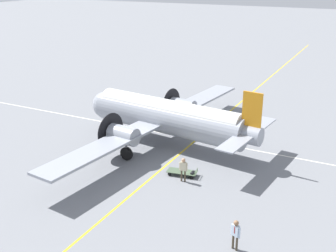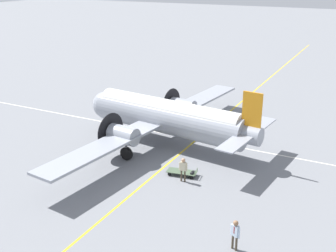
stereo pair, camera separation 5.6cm
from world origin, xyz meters
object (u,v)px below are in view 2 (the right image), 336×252
suitcase_near_door (192,174)px  passenger_boarding (183,167)px  crew_foreground (235,232)px  baggage_cart (182,172)px  airliner_main (164,116)px

suitcase_near_door → passenger_boarding: bearing=158.7°
crew_foreground → passenger_boarding: bearing=-24.0°
suitcase_near_door → baggage_cart: size_ratio=0.21×
passenger_boarding → baggage_cart: 1.29m
crew_foreground → baggage_cart: 9.39m
airliner_main → baggage_cart: bearing=136.9°
airliner_main → crew_foreground: (-11.64, -10.55, -1.46)m
crew_foreground → baggage_cart: bearing=-25.6°
airliner_main → passenger_boarding: (-5.70, -4.60, -1.46)m
airliner_main → suitcase_near_door: bearing=142.5°
passenger_boarding → suitcase_near_door: passenger_boarding is taller
airliner_main → passenger_boarding: size_ratio=14.43×
crew_foreground → passenger_boarding: 8.41m
crew_foreground → suitcase_near_door: (6.84, 5.60, -0.90)m
suitcase_near_door → baggage_cart: (-0.06, 0.83, 0.04)m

